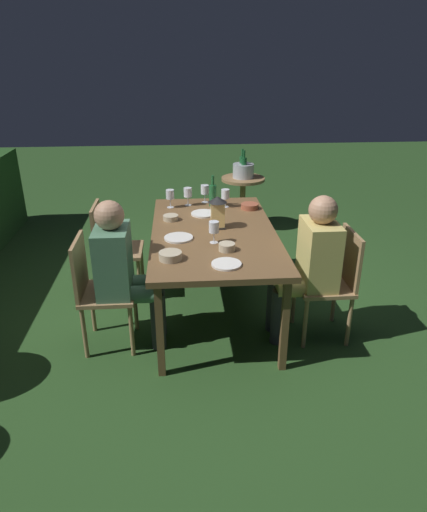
{
  "coord_description": "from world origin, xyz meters",
  "views": [
    {
      "loc": [
        -3.47,
        0.27,
        2.07
      ],
      "look_at": [
        0.0,
        0.0,
        0.53
      ],
      "focal_mm": 32.23,
      "sensor_mm": 36.0,
      "label": 1
    }
  ],
  "objects_px": {
    "bowl_dip": "(227,247)",
    "side_table": "(243,195)",
    "plate_a": "(226,264)",
    "bowl_bread": "(170,256)",
    "wine_glass_d": "(170,195)",
    "person_in_green": "(123,268)",
    "lantern_centerpiece": "(217,210)",
    "chair_side_right_b": "(112,246)",
    "bowl_salad": "(171,217)",
    "person_in_mustard": "(310,262)",
    "chair_side_right_a": "(98,287)",
    "bowl_olives": "(250,206)",
    "chair_side_left_a": "(333,279)",
    "wine_glass_c": "(214,228)",
    "green_bottle_on_table": "(213,195)",
    "wine_glass_b": "(225,195)",
    "dining_table": "(214,236)",
    "plate_c": "(179,238)",
    "wine_glass_a": "(205,190)",
    "plate_b": "(204,214)",
    "ice_bucket": "(243,170)",
    "wine_glass_e": "(188,193)"
  },
  "relations": [
    {
      "from": "chair_side_right_b",
      "to": "wine_glass_c",
      "type": "relative_size",
      "value": 5.15
    },
    {
      "from": "bowl_bread",
      "to": "green_bottle_on_table",
      "type": "bearing_deg",
      "value": -17.92
    },
    {
      "from": "person_in_mustard",
      "to": "wine_glass_b",
      "type": "relative_size",
      "value": 6.8
    },
    {
      "from": "person_in_green",
      "to": "green_bottle_on_table",
      "type": "relative_size",
      "value": 3.96
    },
    {
      "from": "dining_table",
      "to": "wine_glass_d",
      "type": "distance_m",
      "value": 0.74
    },
    {
      "from": "wine_glass_c",
      "to": "side_table",
      "type": "bearing_deg",
      "value": -13.15
    },
    {
      "from": "wine_glass_e",
      "to": "wine_glass_c",
      "type": "bearing_deg",
      "value": -169.82
    },
    {
      "from": "person_in_mustard",
      "to": "wine_glass_d",
      "type": "relative_size",
      "value": 6.8
    },
    {
      "from": "side_table",
      "to": "chair_side_right_a",
      "type": "bearing_deg",
      "value": 150.21
    },
    {
      "from": "wine_glass_e",
      "to": "plate_b",
      "type": "xyz_separation_m",
      "value": [
        -0.28,
        -0.13,
        -0.11
      ]
    },
    {
      "from": "wine_glass_b",
      "to": "wine_glass_d",
      "type": "bearing_deg",
      "value": 87.1
    },
    {
      "from": "chair_side_right_a",
      "to": "bowl_dip",
      "type": "xyz_separation_m",
      "value": [
        -0.02,
        -0.95,
        0.3
      ]
    },
    {
      "from": "wine_glass_b",
      "to": "bowl_salad",
      "type": "bearing_deg",
      "value": 123.16
    },
    {
      "from": "dining_table",
      "to": "chair_side_right_b",
      "type": "height_order",
      "value": "chair_side_right_b"
    },
    {
      "from": "dining_table",
      "to": "chair_side_left_a",
      "type": "relative_size",
      "value": 2.06
    },
    {
      "from": "person_in_mustard",
      "to": "wine_glass_c",
      "type": "bearing_deg",
      "value": 78.97
    },
    {
      "from": "plate_c",
      "to": "bowl_salad",
      "type": "xyz_separation_m",
      "value": [
        0.44,
        0.06,
        0.02
      ]
    },
    {
      "from": "wine_glass_a",
      "to": "bowl_dip",
      "type": "height_order",
      "value": "wine_glass_a"
    },
    {
      "from": "person_in_mustard",
      "to": "plate_b",
      "type": "height_order",
      "value": "person_in_mustard"
    },
    {
      "from": "chair_side_left_a",
      "to": "ice_bucket",
      "type": "bearing_deg",
      "value": 8.28
    },
    {
      "from": "chair_side_left_a",
      "to": "wine_glass_c",
      "type": "bearing_deg",
      "value": 81.31
    },
    {
      "from": "lantern_centerpiece",
      "to": "ice_bucket",
      "type": "height_order",
      "value": "lantern_centerpiece"
    },
    {
      "from": "chair_side_right_b",
      "to": "bowl_salad",
      "type": "xyz_separation_m",
      "value": [
        -0.13,
        -0.54,
        0.3
      ]
    },
    {
      "from": "bowl_olives",
      "to": "person_in_mustard",
      "type": "bearing_deg",
      "value": -161.3
    },
    {
      "from": "dining_table",
      "to": "bowl_dip",
      "type": "distance_m",
      "value": 0.43
    },
    {
      "from": "chair_side_right_a",
      "to": "wine_glass_e",
      "type": "height_order",
      "value": "wine_glass_e"
    },
    {
      "from": "lantern_centerpiece",
      "to": "bowl_dip",
      "type": "distance_m",
      "value": 0.5
    },
    {
      "from": "ice_bucket",
      "to": "green_bottle_on_table",
      "type": "bearing_deg",
      "value": 161.25
    },
    {
      "from": "bowl_salad",
      "to": "lantern_centerpiece",
      "type": "bearing_deg",
      "value": -118.95
    },
    {
      "from": "chair_side_right_b",
      "to": "plate_b",
      "type": "bearing_deg",
      "value": -89.91
    },
    {
      "from": "plate_a",
      "to": "bowl_bread",
      "type": "height_order",
      "value": "bowl_bread"
    },
    {
      "from": "wine_glass_c",
      "to": "wine_glass_b",
      "type": "bearing_deg",
      "value": -11.3
    },
    {
      "from": "chair_side_left_a",
      "to": "bowl_dip",
      "type": "bearing_deg",
      "value": 91.14
    },
    {
      "from": "chair_side_right_a",
      "to": "bowl_olives",
      "type": "height_order",
      "value": "chair_side_right_a"
    },
    {
      "from": "person_in_green",
      "to": "bowl_olives",
      "type": "bearing_deg",
      "value": -48.7
    },
    {
      "from": "plate_c",
      "to": "bowl_olives",
      "type": "height_order",
      "value": "bowl_olives"
    },
    {
      "from": "dining_table",
      "to": "chair_side_right_b",
      "type": "xyz_separation_m",
      "value": [
        0.4,
        0.89,
        -0.22
      ]
    },
    {
      "from": "wine_glass_c",
      "to": "ice_bucket",
      "type": "bearing_deg",
      "value": -13.14
    },
    {
      "from": "chair_side_right_b",
      "to": "bowl_bread",
      "type": "xyz_separation_m",
      "value": [
        -0.95,
        -0.55,
        0.3
      ]
    },
    {
      "from": "wine_glass_c",
      "to": "bowl_dip",
      "type": "relative_size",
      "value": 1.41
    },
    {
      "from": "chair_side_right_b",
      "to": "bowl_salad",
      "type": "height_order",
      "value": "chair_side_right_b"
    },
    {
      "from": "person_in_green",
      "to": "green_bottle_on_table",
      "type": "distance_m",
      "value": 1.3
    },
    {
      "from": "wine_glass_d",
      "to": "bowl_dip",
      "type": "height_order",
      "value": "wine_glass_d"
    },
    {
      "from": "plate_a",
      "to": "plate_c",
      "type": "bearing_deg",
      "value": 32.1
    },
    {
      "from": "wine_glass_d",
      "to": "person_in_green",
      "type": "bearing_deg",
      "value": 161.68
    },
    {
      "from": "bowl_salad",
      "to": "chair_side_right_b",
      "type": "bearing_deg",
      "value": 76.69
    },
    {
      "from": "chair_side_right_a",
      "to": "wine_glass_a",
      "type": "bearing_deg",
      "value": -36.54
    },
    {
      "from": "bowl_dip",
      "to": "side_table",
      "type": "bearing_deg",
      "value": -10.54
    },
    {
      "from": "bowl_salad",
      "to": "chair_side_right_a",
      "type": "bearing_deg",
      "value": 141.3
    },
    {
      "from": "dining_table",
      "to": "bowl_olives",
      "type": "distance_m",
      "value": 0.66
    }
  ]
}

